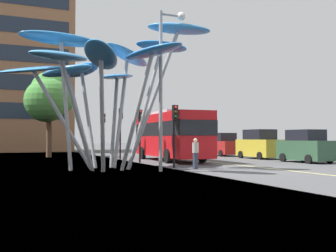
{
  "coord_description": "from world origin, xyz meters",
  "views": [
    {
      "loc": [
        -11.92,
        -18.06,
        1.66
      ],
      "look_at": [
        -1.12,
        7.72,
        2.5
      ],
      "focal_mm": 43.56,
      "sensor_mm": 36.0,
      "label": 1
    }
  ],
  "objects": [
    {
      "name": "leaf_sculpture",
      "position": [
        -6.78,
        2.96,
        5.63
      ],
      "size": [
        10.74,
        10.41,
        7.91
      ],
      "color": "#9EA0A5",
      "rests_on": "ground"
    },
    {
      "name": "car_parked_mid",
      "position": [
        7.59,
        4.06,
        1.05
      ],
      "size": [
        1.98,
        4.16,
        2.25
      ],
      "color": "#2D5138",
      "rests_on": "ground"
    },
    {
      "name": "car_side_street",
      "position": [
        7.67,
        15.26,
        1.01
      ],
      "size": [
        2.04,
        3.8,
        2.16
      ],
      "color": "maroon",
      "rests_on": "ground"
    },
    {
      "name": "street_lamp",
      "position": [
        -4.11,
        0.83,
        5.13
      ],
      "size": [
        1.45,
        0.44,
        8.15
      ],
      "color": "gray",
      "rests_on": "ground"
    },
    {
      "name": "traffic_light_kerb_near",
      "position": [
        -2.89,
        2.52,
        2.54
      ],
      "size": [
        0.28,
        0.42,
        3.49
      ],
      "color": "black",
      "rests_on": "ground"
    },
    {
      "name": "pedestrian",
      "position": [
        -2.08,
        1.6,
        0.83
      ],
      "size": [
        0.34,
        0.34,
        1.65
      ],
      "color": "#2D3342",
      "rests_on": "ground"
    },
    {
      "name": "car_parked_far",
      "position": [
        7.8,
        9.67,
        1.1
      ],
      "size": [
        2.07,
        4.31,
        2.37
      ],
      "color": "gold",
      "rests_on": "ground"
    },
    {
      "name": "traffic_light_kerb_far",
      "position": [
        -3.04,
        7.96,
        2.59
      ],
      "size": [
        0.28,
        0.42,
        3.58
      ],
      "color": "black",
      "rests_on": "ground"
    },
    {
      "name": "red_bus",
      "position": [
        -0.11,
        9.54,
        2.01
      ],
      "size": [
        3.13,
        10.11,
        3.67
      ],
      "color": "red",
      "rests_on": "ground"
    },
    {
      "name": "traffic_light_island_mid",
      "position": [
        -3.06,
        12.68,
        2.88
      ],
      "size": [
        0.28,
        0.42,
        3.99
      ],
      "color": "black",
      "rests_on": "ground"
    },
    {
      "name": "traffic_light_opposite",
      "position": [
        -3.14,
        17.95,
        2.8
      ],
      "size": [
        0.28,
        0.42,
        3.88
      ],
      "color": "black",
      "rests_on": "ground"
    },
    {
      "name": "ground",
      "position": [
        -0.69,
        0.0,
        -0.05
      ],
      "size": [
        120.0,
        240.0,
        0.1
      ],
      "color": "#4C4C4F"
    },
    {
      "name": "tree_pavement_near",
      "position": [
        -7.8,
        18.62,
        5.23
      ],
      "size": [
        4.36,
        5.69,
        7.68
      ],
      "color": "brown",
      "rests_on": "ground"
    }
  ]
}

